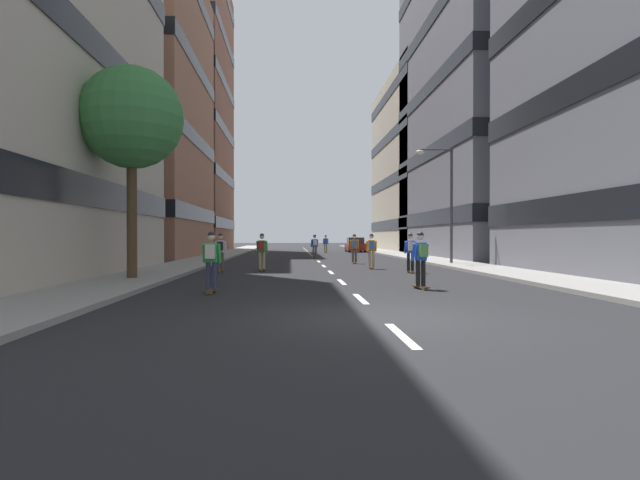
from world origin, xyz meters
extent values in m
plane|color=black|center=(0.00, 29.82, 0.00)|extent=(178.94, 178.94, 0.00)
cube|color=gray|center=(-7.56, 33.55, 0.07)|extent=(2.80, 82.01, 0.14)
cube|color=gray|center=(7.56, 33.55, 0.07)|extent=(2.80, 82.01, 0.14)
cube|color=silver|center=(0.00, -2.00, 0.00)|extent=(0.16, 2.20, 0.01)
cube|color=silver|center=(0.00, 3.00, 0.00)|extent=(0.16, 2.20, 0.01)
cube|color=silver|center=(0.00, 8.00, 0.00)|extent=(0.16, 2.20, 0.01)
cube|color=silver|center=(0.00, 13.00, 0.00)|extent=(0.16, 2.20, 0.01)
cube|color=silver|center=(0.00, 18.00, 0.00)|extent=(0.16, 2.20, 0.01)
cube|color=silver|center=(0.00, 23.00, 0.00)|extent=(0.16, 2.20, 0.01)
cube|color=silver|center=(0.00, 28.00, 0.00)|extent=(0.16, 2.20, 0.01)
cube|color=silver|center=(0.00, 33.00, 0.00)|extent=(0.16, 2.20, 0.01)
cube|color=silver|center=(0.00, 38.00, 0.00)|extent=(0.16, 2.20, 0.01)
cube|color=silver|center=(0.00, 43.00, 0.00)|extent=(0.16, 2.20, 0.01)
cube|color=silver|center=(0.00, 48.00, 0.00)|extent=(0.16, 2.20, 0.01)
cube|color=silver|center=(0.00, 53.00, 0.00)|extent=(0.16, 2.20, 0.01)
cube|color=silver|center=(0.00, 58.00, 0.00)|extent=(0.16, 2.20, 0.01)
cube|color=silver|center=(0.00, 63.00, 0.00)|extent=(0.16, 2.20, 0.01)
cube|color=#9E6B51|center=(-17.88, 30.05, 11.24)|extent=(17.86, 16.25, 22.48)
cube|color=black|center=(-17.88, 30.05, 3.37)|extent=(17.98, 16.37, 1.10)
cube|color=black|center=(-17.88, 30.05, 8.99)|extent=(17.98, 16.37, 1.10)
cube|color=black|center=(-17.88, 30.05, 14.61)|extent=(17.98, 16.37, 1.10)
cube|color=brown|center=(-17.88, 47.27, 15.22)|extent=(17.86, 16.23, 30.43)
cube|color=black|center=(-17.88, 47.27, 3.04)|extent=(17.98, 16.35, 1.10)
cube|color=black|center=(-17.88, 47.27, 8.12)|extent=(17.98, 16.35, 1.10)
cube|color=black|center=(-17.88, 47.27, 13.19)|extent=(17.98, 16.35, 1.10)
cube|color=black|center=(-17.88, 47.27, 18.26)|extent=(17.98, 16.35, 1.10)
cube|color=black|center=(-17.88, 47.27, 23.33)|extent=(17.98, 16.35, 1.10)
cube|color=slate|center=(17.88, 30.05, 12.71)|extent=(17.86, 20.80, 25.42)
cube|color=black|center=(17.88, 30.05, 3.05)|extent=(17.98, 20.92, 1.10)
cube|color=black|center=(17.88, 30.05, 8.13)|extent=(17.98, 20.92, 1.10)
cube|color=black|center=(17.88, 30.05, 13.22)|extent=(17.98, 20.92, 1.10)
cube|color=black|center=(17.88, 30.05, 18.30)|extent=(17.98, 20.92, 1.10)
cube|color=#B2A893|center=(17.88, 47.27, 9.62)|extent=(17.86, 20.98, 19.23)
cube|color=black|center=(17.88, 47.27, 2.88)|extent=(17.98, 21.10, 1.10)
cube|color=black|center=(17.88, 47.27, 7.69)|extent=(17.98, 21.10, 1.10)
cube|color=black|center=(17.88, 47.27, 12.50)|extent=(17.98, 21.10, 1.10)
cube|color=black|center=(17.88, 47.27, 17.31)|extent=(17.98, 21.10, 1.10)
cube|color=maroon|center=(4.96, 43.64, 0.53)|extent=(1.80, 4.40, 0.70)
cube|color=#2D3338|center=(4.96, 43.49, 1.20)|extent=(1.60, 2.10, 0.64)
cylinder|color=black|center=(4.16, 45.09, 0.32)|extent=(0.22, 0.64, 0.64)
cylinder|color=black|center=(5.76, 45.09, 0.32)|extent=(0.22, 0.64, 0.64)
cylinder|color=black|center=(4.16, 42.19, 0.32)|extent=(0.22, 0.64, 0.64)
cylinder|color=black|center=(5.76, 42.19, 0.32)|extent=(0.22, 0.64, 0.64)
cylinder|color=#4C3823|center=(-7.56, 8.64, 2.39)|extent=(0.36, 0.36, 4.50)
sphere|color=#387A3D|center=(-7.56, 8.64, 5.93)|extent=(3.68, 3.68, 3.68)
cylinder|color=#3F3F44|center=(7.28, 18.41, 3.39)|extent=(0.16, 0.16, 6.50)
cylinder|color=#3F3F44|center=(6.38, 18.41, 6.54)|extent=(1.80, 0.10, 0.10)
ellipsoid|color=silver|center=(5.48, 18.41, 6.39)|extent=(0.50, 0.30, 0.24)
cube|color=brown|center=(-5.02, 13.44, 0.08)|extent=(0.21, 0.90, 0.02)
cylinder|color=#D8BF4C|center=(-5.02, 13.76, 0.04)|extent=(0.18, 0.07, 0.07)
cylinder|color=#D8BF4C|center=(-5.03, 13.12, 0.04)|extent=(0.18, 0.07, 0.07)
cylinder|color=#594C47|center=(-5.11, 13.44, 0.49)|extent=(0.14, 0.14, 0.80)
cylinder|color=#594C47|center=(-4.93, 13.44, 0.49)|extent=(0.14, 0.14, 0.80)
cube|color=white|center=(-5.02, 13.44, 1.17)|extent=(0.32, 0.20, 0.55)
cylinder|color=white|center=(-5.24, 13.49, 1.14)|extent=(0.09, 0.23, 0.55)
cylinder|color=white|center=(-4.80, 13.49, 1.14)|extent=(0.09, 0.23, 0.55)
sphere|color=beige|center=(-5.02, 13.46, 1.62)|extent=(0.22, 0.22, 0.22)
sphere|color=black|center=(-5.02, 13.46, 1.67)|extent=(0.21, 0.21, 0.21)
cube|color=black|center=(-5.03, 13.26, 1.20)|extent=(0.26, 0.16, 0.40)
cube|color=brown|center=(3.53, 12.44, 0.08)|extent=(0.23, 0.91, 0.02)
cylinder|color=#D8BF4C|center=(3.54, 12.76, 0.04)|extent=(0.18, 0.08, 0.07)
cylinder|color=#D8BF4C|center=(3.52, 12.12, 0.04)|extent=(0.18, 0.08, 0.07)
cylinder|color=black|center=(3.44, 12.44, 0.49)|extent=(0.15, 0.15, 0.80)
cylinder|color=black|center=(3.62, 12.43, 0.49)|extent=(0.15, 0.15, 0.80)
cube|color=blue|center=(3.53, 12.44, 1.17)|extent=(0.33, 0.21, 0.55)
cylinder|color=blue|center=(3.31, 12.49, 1.14)|extent=(0.10, 0.23, 0.55)
cylinder|color=blue|center=(3.75, 12.48, 1.14)|extent=(0.10, 0.23, 0.55)
sphere|color=tan|center=(3.53, 12.46, 1.62)|extent=(0.22, 0.22, 0.22)
sphere|color=black|center=(3.53, 12.46, 1.67)|extent=(0.21, 0.21, 0.21)
cube|color=beige|center=(3.52, 12.26, 1.20)|extent=(0.27, 0.17, 0.40)
cube|color=brown|center=(-0.09, 26.84, 0.08)|extent=(0.36, 0.92, 0.02)
cylinder|color=#D8BF4C|center=(-0.15, 27.15, 0.04)|extent=(0.19, 0.10, 0.07)
cylinder|color=#D8BF4C|center=(-0.03, 26.52, 0.04)|extent=(0.19, 0.10, 0.07)
cylinder|color=#594C47|center=(-0.18, 26.82, 0.49)|extent=(0.16, 0.16, 0.80)
cylinder|color=#594C47|center=(0.00, 26.85, 0.49)|extent=(0.16, 0.16, 0.80)
cube|color=blue|center=(-0.09, 26.84, 1.17)|extent=(0.35, 0.25, 0.55)
cylinder|color=blue|center=(-0.31, 26.84, 1.14)|extent=(0.13, 0.24, 0.55)
cylinder|color=blue|center=(0.12, 26.92, 1.14)|extent=(0.13, 0.24, 0.55)
sphere|color=#997051|center=(-0.09, 26.86, 1.62)|extent=(0.22, 0.22, 0.22)
sphere|color=black|center=(-0.09, 26.86, 1.67)|extent=(0.21, 0.21, 0.21)
cube|color=beige|center=(-0.05, 26.66, 1.20)|extent=(0.28, 0.20, 0.40)
cube|color=brown|center=(-4.11, 4.63, 0.08)|extent=(0.25, 0.91, 0.02)
cylinder|color=#D8BF4C|center=(-4.09, 4.95, 0.04)|extent=(0.18, 0.08, 0.07)
cylinder|color=#D8BF4C|center=(-4.12, 4.31, 0.04)|extent=(0.18, 0.08, 0.07)
cylinder|color=#2D334C|center=(-4.20, 4.64, 0.49)|extent=(0.15, 0.15, 0.80)
cylinder|color=#2D334C|center=(-4.02, 4.62, 0.49)|extent=(0.15, 0.15, 0.80)
cube|color=green|center=(-4.11, 4.63, 1.17)|extent=(0.33, 0.22, 0.55)
cylinder|color=green|center=(-4.32, 4.69, 1.14)|extent=(0.10, 0.23, 0.55)
cylinder|color=green|center=(-3.88, 4.67, 1.14)|extent=(0.10, 0.23, 0.55)
sphere|color=beige|center=(-4.10, 4.65, 1.62)|extent=(0.22, 0.22, 0.22)
sphere|color=black|center=(-4.10, 4.65, 1.67)|extent=(0.21, 0.21, 0.21)
cube|color=beige|center=(-4.12, 4.45, 1.20)|extent=(0.27, 0.18, 0.40)
cube|color=brown|center=(1.67, 40.94, 0.08)|extent=(0.25, 0.91, 0.02)
cylinder|color=#D8BF4C|center=(1.68, 41.26, 0.04)|extent=(0.18, 0.08, 0.07)
cylinder|color=#D8BF4C|center=(1.65, 40.62, 0.04)|extent=(0.18, 0.08, 0.07)
cylinder|color=tan|center=(1.58, 40.95, 0.49)|extent=(0.15, 0.15, 0.80)
cylinder|color=tan|center=(1.76, 40.94, 0.49)|extent=(0.15, 0.15, 0.80)
cube|color=blue|center=(1.67, 40.94, 1.17)|extent=(0.33, 0.22, 0.55)
cylinder|color=blue|center=(1.45, 41.01, 1.14)|extent=(0.10, 0.23, 0.55)
cylinder|color=blue|center=(1.89, 40.98, 1.14)|extent=(0.10, 0.23, 0.55)
sphere|color=beige|center=(1.67, 40.96, 1.62)|extent=(0.22, 0.22, 0.22)
sphere|color=black|center=(1.67, 40.96, 1.67)|extent=(0.21, 0.21, 0.21)
cube|color=brown|center=(-3.18, 14.20, 0.08)|extent=(0.31, 0.92, 0.02)
cylinder|color=#D8BF4C|center=(-3.14, 14.51, 0.04)|extent=(0.19, 0.09, 0.07)
cylinder|color=#D8BF4C|center=(-3.22, 13.88, 0.04)|extent=(0.19, 0.09, 0.07)
cylinder|color=tan|center=(-3.27, 14.21, 0.49)|extent=(0.16, 0.16, 0.80)
cylinder|color=tan|center=(-3.09, 14.19, 0.49)|extent=(0.16, 0.16, 0.80)
cube|color=green|center=(-3.18, 14.20, 1.17)|extent=(0.34, 0.24, 0.55)
cylinder|color=green|center=(-3.39, 14.27, 1.14)|extent=(0.12, 0.24, 0.55)
cylinder|color=green|center=(-2.96, 14.22, 1.14)|extent=(0.12, 0.24, 0.55)
sphere|color=beige|center=(-3.18, 14.22, 1.62)|extent=(0.22, 0.22, 0.22)
sphere|color=black|center=(-3.18, 14.22, 1.67)|extent=(0.21, 0.21, 0.21)
cube|color=#A52626|center=(-3.20, 14.02, 1.20)|extent=(0.28, 0.19, 0.40)
cube|color=brown|center=(2.00, 20.45, 0.08)|extent=(0.33, 0.92, 0.02)
cylinder|color=#D8BF4C|center=(2.04, 20.77, 0.04)|extent=(0.19, 0.09, 0.07)
cylinder|color=#D8BF4C|center=(1.95, 20.13, 0.04)|extent=(0.19, 0.09, 0.07)
cylinder|color=#594C47|center=(1.91, 20.46, 0.49)|extent=(0.16, 0.16, 0.80)
cylinder|color=#594C47|center=(2.09, 20.44, 0.49)|extent=(0.16, 0.16, 0.80)
cube|color=orange|center=(2.00, 20.45, 1.17)|extent=(0.35, 0.24, 0.55)
cylinder|color=orange|center=(1.79, 20.53, 1.14)|extent=(0.12, 0.24, 0.55)
cylinder|color=orange|center=(2.22, 20.47, 1.14)|extent=(0.12, 0.24, 0.55)
sphere|color=beige|center=(2.00, 20.47, 1.62)|extent=(0.22, 0.22, 0.22)
sphere|color=black|center=(2.00, 20.47, 1.67)|extent=(0.21, 0.21, 0.21)
cube|color=#3F72BF|center=(1.97, 20.27, 1.20)|extent=(0.28, 0.20, 0.40)
cube|color=brown|center=(2.23, 15.36, 0.08)|extent=(0.27, 0.91, 0.02)
cylinder|color=#D8BF4C|center=(2.26, 15.68, 0.04)|extent=(0.19, 0.08, 0.07)
cylinder|color=#D8BF4C|center=(2.21, 15.04, 0.04)|extent=(0.19, 0.08, 0.07)
cylinder|color=tan|center=(2.14, 15.36, 0.49)|extent=(0.15, 0.15, 0.80)
cylinder|color=tan|center=(2.32, 15.35, 0.49)|extent=(0.15, 0.15, 0.80)
cube|color=orange|center=(2.23, 15.36, 1.17)|extent=(0.34, 0.23, 0.55)
cylinder|color=orange|center=(2.02, 15.42, 1.14)|extent=(0.11, 0.24, 0.55)
cylinder|color=orange|center=(2.46, 15.39, 1.14)|extent=(0.11, 0.24, 0.55)
sphere|color=beige|center=(2.24, 15.38, 1.62)|extent=(0.22, 0.22, 0.22)
sphere|color=black|center=(2.24, 15.38, 1.67)|extent=(0.21, 0.21, 0.21)
cube|color=#3F72BF|center=(2.22, 15.18, 1.20)|extent=(0.27, 0.18, 0.40)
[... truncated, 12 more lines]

